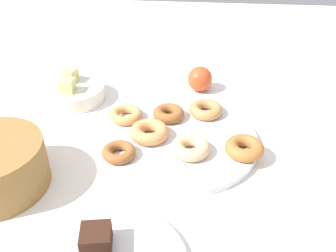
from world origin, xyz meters
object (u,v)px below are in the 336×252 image
Objects in this scene: donut_3 at (149,132)px; donut_4 at (119,152)px; apple at (200,79)px; donut_6 at (126,115)px; melon_chunk_left at (68,86)px; donut_1 at (244,148)px; donut_0 at (191,147)px; melon_chunk_right at (70,75)px; fruit_bowl at (73,93)px; donut_2 at (206,110)px; donut_5 at (169,113)px; brownie_far at (96,239)px; donut_plate at (181,140)px.

donut_4 is at bearing 143.85° from donut_3.
apple reaches higher than donut_4.
apple is (0.35, -0.17, 0.01)m from donut_4.
donut_6 is 2.32× the size of melon_chunk_left.
donut_4 is at bearing 97.85° from donut_1.
melon_chunk_left is at bearing 66.86° from donut_1.
donut_0 is 0.45m from melon_chunk_right.
apple reaches higher than fruit_bowl.
donut_5 is (-0.03, 0.09, 0.00)m from donut_2.
donut_0 is 0.21m from donut_6.
brownie_far is at bearing 171.89° from donut_3.
donut_2 is 0.38m from melon_chunk_left.
melon_chunk_left reaches higher than donut_plate.
fruit_bowl is 4.90× the size of melon_chunk_right.
fruit_bowl is (0.27, 0.19, -0.01)m from donut_4.
donut_2 is at bearing -43.96° from donut_4.
donut_0 is 1.09× the size of donut_5.
fruit_bowl is (0.50, 0.20, -0.01)m from brownie_far.
donut_1 is at bearing -161.53° from apple.
donut_3 is at bearing 131.76° from donut_2.
donut_1 is 0.22m from donut_5.
donut_plate is at bearing 172.14° from apple.
donut_2 is at bearing -73.05° from donut_5.
donut_6 is (-0.04, 0.20, -0.00)m from donut_2.
donut_4 is (-0.03, 0.15, -0.00)m from donut_0.
fruit_bowl is 4.90× the size of melon_chunk_left.
apple is at bearing -71.21° from melon_chunk_left.
donut_plate is at bearing -115.36° from melon_chunk_left.
melon_chunk_right reaches higher than donut_5.
donut_5 is (0.08, 0.04, 0.02)m from donut_plate.
donut_3 reaches higher than fruit_bowl.
donut_0 reaches higher than donut_plate.
apple is at bearing -21.69° from donut_3.
donut_2 is (0.17, -0.03, -0.00)m from donut_0.
brownie_far is at bearing 168.54° from donut_5.
fruit_bowl reaches higher than donut_4.
melon_chunk_right is at bearing 61.37° from donut_1.
melon_chunk_right is (0.26, 0.47, 0.03)m from donut_1.
brownie_far is (-0.40, 0.08, 0.00)m from donut_5.
donut_6 is at bearing 53.89° from donut_0.
donut_2 is at bearing 28.94° from donut_1.
donut_4 is (-0.08, 0.13, 0.02)m from donut_plate.
donut_1 reaches higher than donut_2.
brownie_far is 1.39× the size of melon_chunk_right.
donut_5 reaches higher than donut_4.
fruit_bowl is (0.10, 0.28, -0.01)m from donut_5.
donut_2 reaches higher than donut_4.
donut_5 is (0.14, 0.06, -0.00)m from donut_0.
donut_4 is 0.30m from melon_chunk_left.
apple is (0.12, -0.35, -0.02)m from melon_chunk_left.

